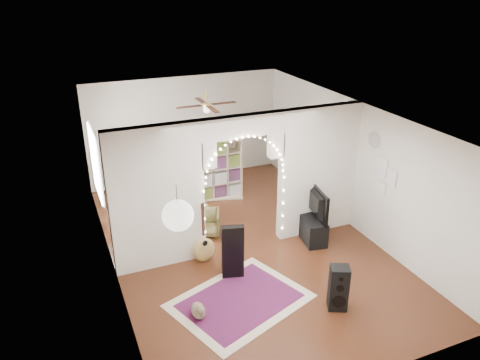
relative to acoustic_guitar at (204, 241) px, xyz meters
name	(u,v)px	position (x,y,z in m)	size (l,w,h in m)	color
floor	(243,245)	(0.89, 0.25, -0.46)	(7.50, 7.50, 0.00)	black
ceiling	(243,115)	(0.89, 0.25, 2.24)	(5.00, 7.50, 0.02)	white
wall_back	(185,129)	(0.89, 4.00, 0.89)	(5.00, 0.02, 2.70)	silver
wall_front	(363,301)	(0.89, -3.50, 0.89)	(5.00, 0.02, 2.70)	silver
wall_left	(108,207)	(-1.61, 0.25, 0.89)	(0.02, 7.50, 2.70)	silver
wall_right	(353,165)	(3.39, 0.25, 0.89)	(0.02, 7.50, 2.70)	silver
divider_wall	(243,180)	(0.89, 0.25, 0.97)	(5.00, 0.20, 2.70)	silver
fairy_lights	(245,177)	(0.89, 0.12, 1.09)	(1.64, 0.04, 1.60)	#FFEABF
window	(95,163)	(-1.58, 2.05, 1.04)	(0.04, 1.20, 1.40)	white
wall_clock	(374,139)	(3.37, -0.35, 1.64)	(0.31, 0.31, 0.03)	white
picture_frames	(384,176)	(3.37, -0.75, 1.04)	(0.02, 0.50, 0.70)	white
paper_lantern	(178,216)	(-1.01, -2.15, 1.79)	(0.40, 0.40, 0.40)	white
ceiling_fan	(207,105)	(0.89, 2.25, 1.94)	(1.10, 1.10, 0.30)	gold
area_rug	(240,301)	(0.16, -1.35, -0.45)	(2.11, 1.59, 0.02)	maroon
guitar_case	(233,252)	(0.32, -0.65, 0.05)	(0.39, 0.13, 1.02)	black
acoustic_guitar	(204,241)	(0.00, 0.00, 0.00)	(0.44, 0.26, 1.05)	tan
tabby_cat	(199,310)	(-0.60, -1.47, -0.32)	(0.23, 0.50, 0.33)	brown
floor_speaker	(338,288)	(1.56, -2.11, -0.07)	(0.38, 0.36, 0.77)	black
media_console	(310,227)	(2.29, 0.00, -0.21)	(0.40, 1.00, 0.50)	black
tv	(312,202)	(2.29, 0.00, 0.35)	(1.07, 0.14, 0.62)	black
bookcase	(211,169)	(1.05, 2.55, 0.31)	(1.49, 0.38, 1.53)	tan
dining_table	(191,167)	(0.70, 3.01, 0.23)	(1.27, 0.91, 0.76)	brown
flower_vase	(191,161)	(0.70, 3.01, 0.39)	(0.18, 0.18, 0.19)	white
dining_chair_left	(196,212)	(0.35, 1.59, -0.23)	(0.48, 0.49, 0.45)	brown
dining_chair_right	(206,223)	(0.37, 0.97, -0.20)	(0.54, 0.56, 0.51)	brown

